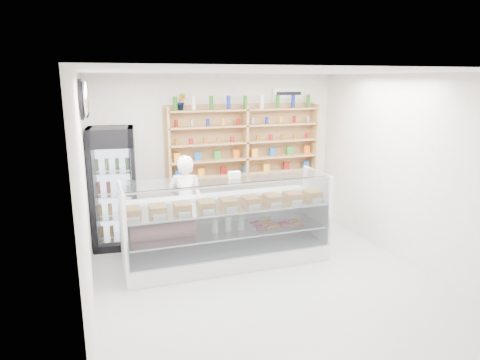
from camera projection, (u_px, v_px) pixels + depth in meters
name	position (u px, v px, depth m)	size (l,w,h in m)	color
room	(271.00, 184.00, 5.47)	(5.00, 5.00, 5.00)	#B5B5BA
display_counter	(227.00, 240.00, 6.42)	(3.03, 0.91, 1.32)	white
shop_worker	(186.00, 203.00, 6.80)	(0.57, 0.38, 1.57)	white
drinks_cooler	(114.00, 188.00, 6.94)	(0.78, 0.76, 1.97)	black
wall_shelving	(245.00, 142.00, 7.74)	(2.84, 0.28, 1.33)	tan
potted_plant	(181.00, 102.00, 7.20)	(0.16, 0.13, 0.28)	#1E6626
security_mirror	(85.00, 100.00, 5.63)	(0.15, 0.50, 0.50)	silver
wall_sign	(288.00, 93.00, 7.95)	(0.62, 0.03, 0.20)	white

